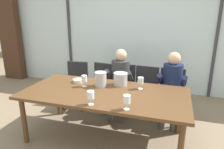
{
  "coord_description": "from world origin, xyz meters",
  "views": [
    {
      "loc": [
        0.89,
        -2.5,
        1.8
      ],
      "look_at": [
        0.0,
        0.35,
        0.88
      ],
      "focal_mm": 32.68,
      "sensor_mm": 36.0,
      "label": 1
    }
  ],
  "objects_px": {
    "ice_bucket_secondary": "(101,79)",
    "tasting_bowl": "(78,81)",
    "dining_table": "(105,96)",
    "chair_center": "(123,85)",
    "wine_glass_by_left_taster": "(91,95)",
    "chair_near_window_right": "(171,90)",
    "wine_glass_by_right_taster": "(141,81)",
    "chair_left_of_center": "(102,83)",
    "chair_right_of_center": "(145,87)",
    "person_navy_polo": "(172,83)",
    "chair_near_curtain": "(76,81)",
    "person_charcoal_jacket": "(120,78)",
    "wine_glass_near_bucket": "(127,100)",
    "wine_glass_center_pour": "(84,79)",
    "ice_bucket_primary": "(120,79)"
  },
  "relations": [
    {
      "from": "person_charcoal_jacket",
      "to": "wine_glass_center_pour",
      "type": "distance_m",
      "value": 0.81
    },
    {
      "from": "chair_center",
      "to": "chair_right_of_center",
      "type": "bearing_deg",
      "value": -7.82
    },
    {
      "from": "wine_glass_by_left_taster",
      "to": "wine_glass_center_pour",
      "type": "relative_size",
      "value": 1.0
    },
    {
      "from": "dining_table",
      "to": "chair_near_window_right",
      "type": "distance_m",
      "value": 1.32
    },
    {
      "from": "person_navy_polo",
      "to": "wine_glass_center_pour",
      "type": "relative_size",
      "value": 6.81
    },
    {
      "from": "wine_glass_near_bucket",
      "to": "wine_glass_center_pour",
      "type": "distance_m",
      "value": 0.94
    },
    {
      "from": "person_charcoal_jacket",
      "to": "wine_glass_by_left_taster",
      "type": "bearing_deg",
      "value": -93.6
    },
    {
      "from": "chair_left_of_center",
      "to": "wine_glass_by_left_taster",
      "type": "bearing_deg",
      "value": -66.78
    },
    {
      "from": "wine_glass_by_left_taster",
      "to": "wine_glass_by_right_taster",
      "type": "xyz_separation_m",
      "value": [
        0.48,
        0.7,
        0.0
      ]
    },
    {
      "from": "chair_center",
      "to": "ice_bucket_secondary",
      "type": "xyz_separation_m",
      "value": [
        -0.16,
        -0.79,
        0.35
      ]
    },
    {
      "from": "dining_table",
      "to": "wine_glass_near_bucket",
      "type": "bearing_deg",
      "value": -45.96
    },
    {
      "from": "tasting_bowl",
      "to": "chair_right_of_center",
      "type": "bearing_deg",
      "value": 36.36
    },
    {
      "from": "person_navy_polo",
      "to": "chair_near_curtain",
      "type": "bearing_deg",
      "value": 178.28
    },
    {
      "from": "ice_bucket_secondary",
      "to": "tasting_bowl",
      "type": "xyz_separation_m",
      "value": [
        -0.4,
        0.06,
        -0.09
      ]
    },
    {
      "from": "ice_bucket_secondary",
      "to": "wine_glass_near_bucket",
      "type": "bearing_deg",
      "value": -49.03
    },
    {
      "from": "chair_left_of_center",
      "to": "chair_near_window_right",
      "type": "distance_m",
      "value": 1.29
    },
    {
      "from": "chair_near_curtain",
      "to": "chair_left_of_center",
      "type": "bearing_deg",
      "value": -1.13
    },
    {
      "from": "person_navy_polo",
      "to": "wine_glass_by_right_taster",
      "type": "distance_m",
      "value": 0.72
    },
    {
      "from": "chair_center",
      "to": "ice_bucket_primary",
      "type": "relative_size",
      "value": 4.01
    },
    {
      "from": "ice_bucket_secondary",
      "to": "wine_glass_by_right_taster",
      "type": "distance_m",
      "value": 0.59
    },
    {
      "from": "wine_glass_near_bucket",
      "to": "dining_table",
      "type": "bearing_deg",
      "value": 134.04
    },
    {
      "from": "dining_table",
      "to": "wine_glass_center_pour",
      "type": "xyz_separation_m",
      "value": [
        -0.35,
        0.11,
        0.18
      ]
    },
    {
      "from": "person_navy_polo",
      "to": "dining_table",
      "type": "bearing_deg",
      "value": -135.44
    },
    {
      "from": "person_charcoal_jacket",
      "to": "ice_bucket_secondary",
      "type": "height_order",
      "value": "person_charcoal_jacket"
    },
    {
      "from": "wine_glass_center_pour",
      "to": "chair_right_of_center",
      "type": "bearing_deg",
      "value": 47.67
    },
    {
      "from": "chair_center",
      "to": "wine_glass_center_pour",
      "type": "relative_size",
      "value": 4.97
    },
    {
      "from": "person_charcoal_jacket",
      "to": "wine_glass_near_bucket",
      "type": "height_order",
      "value": "person_charcoal_jacket"
    },
    {
      "from": "wine_glass_by_left_taster",
      "to": "chair_near_window_right",
      "type": "bearing_deg",
      "value": 57.07
    },
    {
      "from": "dining_table",
      "to": "chair_center",
      "type": "distance_m",
      "value": 1.0
    },
    {
      "from": "ice_bucket_secondary",
      "to": "wine_glass_by_right_taster",
      "type": "height_order",
      "value": "ice_bucket_secondary"
    },
    {
      "from": "chair_center",
      "to": "ice_bucket_primary",
      "type": "bearing_deg",
      "value": -87.09
    },
    {
      "from": "chair_right_of_center",
      "to": "wine_glass_by_left_taster",
      "type": "xyz_separation_m",
      "value": [
        -0.46,
        -1.42,
        0.35
      ]
    },
    {
      "from": "tasting_bowl",
      "to": "wine_glass_by_right_taster",
      "type": "xyz_separation_m",
      "value": [
        0.99,
        -0.0,
        0.09
      ]
    },
    {
      "from": "ice_bucket_primary",
      "to": "person_charcoal_jacket",
      "type": "bearing_deg",
      "value": 106.6
    },
    {
      "from": "tasting_bowl",
      "to": "wine_glass_by_left_taster",
      "type": "distance_m",
      "value": 0.87
    },
    {
      "from": "chair_near_curtain",
      "to": "tasting_bowl",
      "type": "relative_size",
      "value": 5.14
    },
    {
      "from": "wine_glass_center_pour",
      "to": "ice_bucket_primary",
      "type": "bearing_deg",
      "value": 24.48
    },
    {
      "from": "chair_near_window_right",
      "to": "wine_glass_by_right_taster",
      "type": "bearing_deg",
      "value": -119.35
    },
    {
      "from": "person_navy_polo",
      "to": "wine_glass_center_pour",
      "type": "distance_m",
      "value": 1.44
    },
    {
      "from": "person_charcoal_jacket",
      "to": "person_navy_polo",
      "type": "height_order",
      "value": "same"
    },
    {
      "from": "chair_left_of_center",
      "to": "chair_center",
      "type": "relative_size",
      "value": 1.0
    },
    {
      "from": "chair_right_of_center",
      "to": "wine_glass_by_right_taster",
      "type": "relative_size",
      "value": 4.97
    },
    {
      "from": "dining_table",
      "to": "tasting_bowl",
      "type": "bearing_deg",
      "value": 153.74
    },
    {
      "from": "chair_center",
      "to": "person_navy_polo",
      "type": "xyz_separation_m",
      "value": [
        0.86,
        -0.17,
        0.17
      ]
    },
    {
      "from": "person_navy_polo",
      "to": "wine_glass_center_pour",
      "type": "height_order",
      "value": "person_navy_polo"
    },
    {
      "from": "chair_left_of_center",
      "to": "person_charcoal_jacket",
      "type": "xyz_separation_m",
      "value": [
        0.4,
        -0.15,
        0.17
      ]
    },
    {
      "from": "person_charcoal_jacket",
      "to": "wine_glass_near_bucket",
      "type": "bearing_deg",
      "value": -74.19
    },
    {
      "from": "person_navy_polo",
      "to": "wine_glass_near_bucket",
      "type": "relative_size",
      "value": 6.81
    },
    {
      "from": "chair_left_of_center",
      "to": "wine_glass_by_left_taster",
      "type": "distance_m",
      "value": 1.5
    },
    {
      "from": "dining_table",
      "to": "chair_center",
      "type": "height_order",
      "value": "chair_center"
    }
  ]
}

